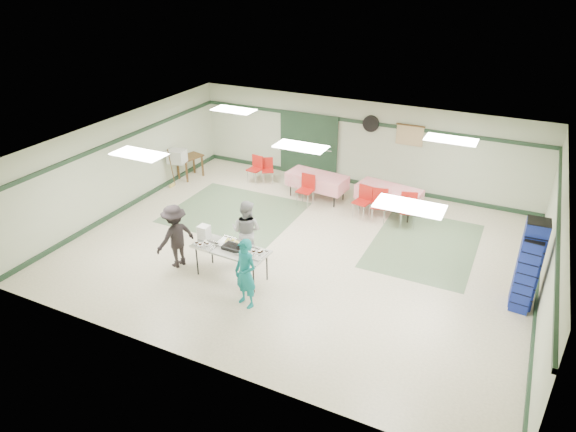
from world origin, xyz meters
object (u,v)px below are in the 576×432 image
at_px(volunteer_dark, 175,236).
at_px(crate_stack_blue_b, 526,275).
at_px(chair_d, 307,187).
at_px(dining_table_b, 317,180).
at_px(chair_b, 364,198).
at_px(crate_stack_red, 524,281).
at_px(crate_stack_blue_a, 529,265).
at_px(dining_table_a, 389,194).
at_px(volunteer_teal, 246,273).
at_px(broom, 171,167).
at_px(office_printer, 177,156).
at_px(chair_c, 409,206).
at_px(chair_loose_a, 267,167).
at_px(chair_a, 380,201).
at_px(printer_table, 190,160).
at_px(serving_table, 231,250).
at_px(volunteer_grey, 246,231).
at_px(chair_loose_b, 256,166).

distance_m(volunteer_dark, crate_stack_blue_b, 7.61).
bearing_deg(chair_d, dining_table_b, 84.23).
distance_m(chair_b, crate_stack_red, 4.88).
bearing_deg(volunteer_dark, crate_stack_blue_a, 122.23).
bearing_deg(dining_table_a, volunteer_teal, -95.76).
bearing_deg(broom, crate_stack_red, 3.39).
bearing_deg(office_printer, chair_c, -7.16).
xyz_separation_m(chair_d, crate_stack_blue_b, (6.03, -2.67, 0.26)).
bearing_deg(volunteer_dark, office_printer, -125.61).
xyz_separation_m(volunteer_teal, dining_table_a, (1.44, 5.55, -0.20)).
bearing_deg(chair_c, chair_loose_a, 152.11).
height_order(chair_a, chair_c, chair_c).
relative_size(volunteer_teal, crate_stack_blue_a, 0.77).
bearing_deg(printer_table, crate_stack_blue_b, -2.10).
bearing_deg(volunteer_dark, volunteer_teal, 92.37).
distance_m(chair_b, printer_table, 6.01).
xyz_separation_m(chair_loose_a, printer_table, (-2.44, -0.81, 0.15)).
bearing_deg(dining_table_b, serving_table, -84.59).
bearing_deg(volunteer_grey, volunteer_dark, 30.97).
relative_size(chair_c, crate_stack_blue_a, 0.47).
distance_m(chair_b, crate_stack_blue_b, 5.06).
relative_size(chair_d, crate_stack_blue_a, 0.47).
distance_m(volunteer_teal, volunteer_dark, 2.33).
xyz_separation_m(chair_loose_b, office_printer, (-2.12, -1.26, 0.41)).
bearing_deg(chair_loose_b, volunteer_dark, -74.37).
distance_m(serving_table, crate_stack_red, 6.29).
bearing_deg(crate_stack_blue_a, dining_table_b, 152.72).
bearing_deg(crate_stack_red, broom, 170.82).
bearing_deg(crate_stack_blue_b, chair_a, 145.13).
distance_m(dining_table_a, chair_d, 2.36).
bearing_deg(volunteer_teal, crate_stack_red, 44.94).
height_order(volunteer_grey, chair_c, volunteer_grey).
relative_size(volunteer_teal, chair_loose_a, 1.94).
bearing_deg(office_printer, volunteer_dark, -64.23).
bearing_deg(volunteer_grey, dining_table_b, -95.37).
xyz_separation_m(chair_a, crate_stack_red, (3.83, -2.31, -0.08)).
bearing_deg(chair_c, dining_table_b, 153.18).
xyz_separation_m(chair_a, chair_c, (0.80, 0.00, 0.02)).
relative_size(chair_b, crate_stack_blue_b, 0.54).
bearing_deg(broom, printer_table, 97.25).
bearing_deg(volunteer_grey, chair_a, -126.70).
height_order(volunteer_teal, office_printer, volunteer_teal).
bearing_deg(volunteer_teal, chair_loose_a, 131.69).
bearing_deg(broom, chair_a, 18.13).
xyz_separation_m(serving_table, chair_a, (2.16, 4.24, -0.16)).
bearing_deg(office_printer, volunteer_grey, -45.76).
xyz_separation_m(volunteer_grey, chair_a, (2.23, 3.42, -0.22)).
relative_size(chair_loose_a, office_printer, 1.53).
bearing_deg(broom, volunteer_grey, -20.19).
distance_m(chair_b, office_printer, 6.04).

